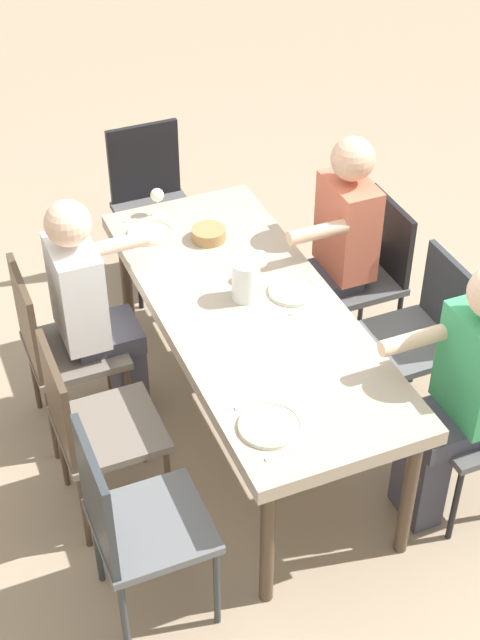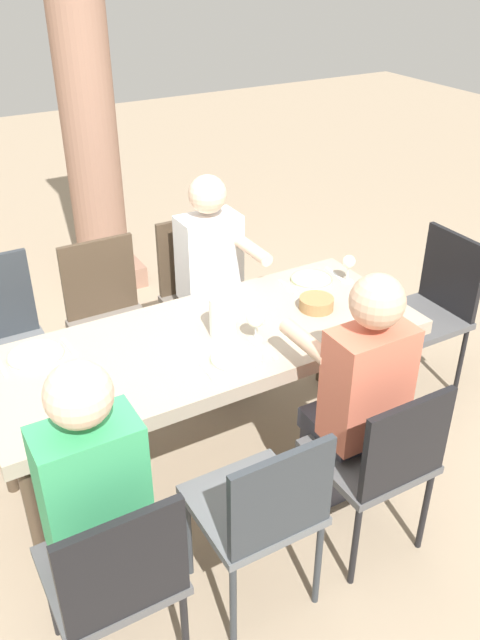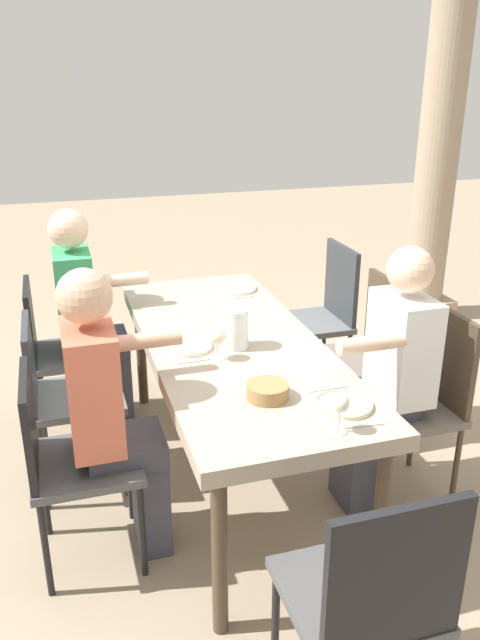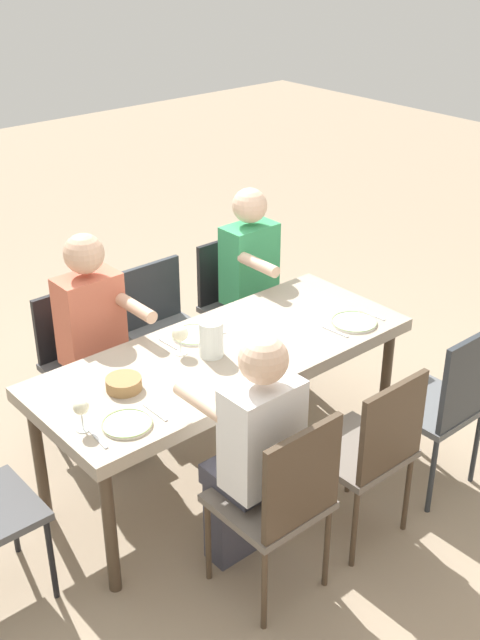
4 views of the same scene
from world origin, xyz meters
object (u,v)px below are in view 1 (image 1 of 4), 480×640
at_px(plate_1, 293,291).
at_px(bread_basket, 209,234).
at_px(diner_woman_green, 335,248).
at_px(water_pitcher, 246,282).
at_px(chair_west_north, 130,519).
at_px(chair_east_south, 366,267).
at_px(wine_glass_1, 260,260).
at_px(chair_mid_north, 90,423).
at_px(chair_east_north, 56,342).
at_px(diner_man_white, 93,309).
at_px(chair_mid_south, 423,330).
at_px(wine_glass_2, 157,196).
at_px(chair_head_east, 152,198).
at_px(plate_0, 269,426).
at_px(plate_2, 150,233).
at_px(diner_guest_third, 461,390).
at_px(dining_table, 250,319).

height_order(plate_1, bread_basket, bread_basket).
height_order(diner_woman_green, water_pitcher, diner_woman_green).
bearing_deg(bread_basket, chair_west_north, 147.89).
xyz_separation_m(chair_east_south, wine_glass_1, (-0.19, 0.69, 0.36)).
distance_m(chair_east_south, bread_basket, 0.87).
bearing_deg(plate_1, chair_mid_north, 102.00).
xyz_separation_m(chair_east_south, water_pitcher, (-0.29, 0.81, 0.33)).
height_order(chair_east_north, bread_basket, chair_east_north).
height_order(diner_man_white, wine_glass_1, diner_man_white).
relative_size(chair_mid_south, wine_glass_2, 5.86).
distance_m(chair_west_north, diner_woman_green, 1.85).
xyz_separation_m(chair_head_east, water_pitcher, (-1.35, -0.01, 0.31)).
xyz_separation_m(diner_man_white, water_pitcher, (-0.30, -0.64, 0.17)).
height_order(chair_mid_north, chair_head_east, chair_head_east).
bearing_deg(plate_1, chair_mid_south, -110.64).
bearing_deg(chair_west_north, chair_mid_north, -0.26).
relative_size(chair_west_north, chair_mid_south, 1.09).
distance_m(plate_0, plate_2, 1.47).
distance_m(wine_glass_1, water_pitcher, 0.16).
bearing_deg(diner_guest_third, wine_glass_2, 24.28).
bearing_deg(plate_2, chair_west_north, 158.47).
xyz_separation_m(chair_mid_south, wine_glass_1, (0.38, 0.69, 0.35)).
xyz_separation_m(dining_table, diner_woman_green, (0.37, -0.62, -0.00)).
distance_m(chair_mid_north, plate_2, 1.14).
distance_m(chair_west_north, wine_glass_2, 1.85).
xyz_separation_m(chair_east_south, plate_1, (-0.35, 0.59, 0.26)).
bearing_deg(chair_mid_north, water_pitcher, -71.77).
relative_size(diner_man_white, diner_guest_third, 0.98).
distance_m(dining_table, chair_mid_north, 0.86).
xyz_separation_m(diner_woman_green, wine_glass_2, (0.53, 0.75, 0.18)).
bearing_deg(water_pitcher, bread_basket, -2.07).
height_order(dining_table, diner_man_white, diner_man_white).
bearing_deg(wine_glass_2, chair_east_north, 127.30).
distance_m(dining_table, plate_1, 0.24).
distance_m(chair_head_east, diner_man_white, 1.24).
bearing_deg(chair_west_north, diner_guest_third, -89.88).
distance_m(chair_west_north, chair_head_east, 2.36).
xyz_separation_m(chair_west_north, bread_basket, (1.36, -0.86, 0.24)).
bearing_deg(water_pitcher, chair_west_north, 135.50).
distance_m(chair_east_south, plate_0, 1.54).
relative_size(chair_west_north, diner_guest_third, 0.75).
distance_m(chair_mid_north, wine_glass_2, 1.35).
xyz_separation_m(chair_mid_south, diner_man_white, (0.57, 1.45, 0.16)).
bearing_deg(plate_1, chair_west_north, 127.25).
distance_m(wine_glass_2, bread_basket, 0.36).
height_order(diner_man_white, wine_glass_2, diner_man_white).
bearing_deg(chair_head_east, plate_2, 161.60).
bearing_deg(chair_mid_south, plate_0, 116.76).
xyz_separation_m(chair_east_north, plate_2, (0.37, -0.60, 0.23)).
xyz_separation_m(diner_woman_green, plate_1, (-0.34, 0.40, 0.08)).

